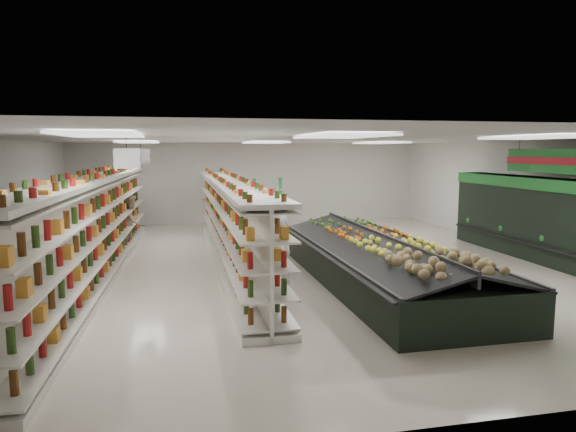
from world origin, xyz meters
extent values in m
plane|color=beige|center=(0.00, 0.00, 0.00)|extent=(16.00, 16.00, 0.00)
cube|color=white|center=(0.00, 0.00, 3.20)|extent=(14.00, 16.00, 0.02)
cube|color=silver|center=(0.00, 8.00, 1.60)|extent=(14.00, 0.02, 3.20)
cube|color=silver|center=(0.00, -8.00, 1.60)|extent=(14.00, 0.02, 3.20)
cube|color=silver|center=(7.00, 0.00, 1.60)|extent=(0.02, 16.00, 3.20)
cube|color=black|center=(6.55, -1.50, 1.10)|extent=(0.80, 8.00, 2.20)
cube|color=#1D6E28|center=(6.53, -1.50, 2.05)|extent=(0.85, 8.00, 0.30)
cube|color=black|center=(6.30, -1.50, 0.55)|extent=(0.55, 7.80, 0.15)
cube|color=silver|center=(6.40, -1.50, 1.35)|extent=(0.45, 7.70, 0.03)
cube|color=silver|center=(6.40, -1.50, 1.65)|extent=(0.45, 7.70, 0.03)
cube|color=white|center=(-3.80, -2.00, 2.75)|extent=(0.50, 0.06, 0.40)
cube|color=#A31220|center=(-3.80, -2.00, 2.75)|extent=(0.52, 0.02, 0.12)
cylinder|color=black|center=(-3.80, -2.00, 3.05)|extent=(0.01, 0.01, 0.50)
cube|color=white|center=(-3.80, 2.00, 2.75)|extent=(0.50, 0.06, 0.40)
cube|color=#A31220|center=(-3.80, 2.00, 2.75)|extent=(0.52, 0.02, 0.12)
cylinder|color=black|center=(-3.80, 2.00, 3.05)|extent=(0.01, 0.01, 0.50)
cube|color=#1D6E28|center=(6.25, -1.50, 2.65)|extent=(0.10, 3.20, 0.60)
cube|color=#A31220|center=(6.19, -1.50, 2.65)|extent=(0.03, 3.20, 0.18)
cylinder|color=black|center=(6.25, -0.30, 3.05)|extent=(0.01, 0.01, 0.50)
cube|color=white|center=(-4.74, -0.52, 0.07)|extent=(1.44, 13.38, 0.13)
cube|color=white|center=(-4.74, -0.52, 1.11)|extent=(0.51, 13.35, 2.23)
cube|color=white|center=(-4.74, -0.52, 2.27)|extent=(1.44, 13.38, 0.09)
cube|color=silver|center=(-5.00, -0.51, 0.20)|extent=(0.93, 13.25, 0.03)
cube|color=silver|center=(-5.00, -0.51, 0.69)|extent=(0.93, 13.25, 0.03)
cube|color=silver|center=(-5.00, -0.51, 1.17)|extent=(0.93, 13.25, 0.03)
cube|color=silver|center=(-5.00, -0.51, 1.66)|extent=(0.93, 13.25, 0.03)
cube|color=silver|center=(-5.00, -0.51, 2.15)|extent=(0.93, 13.25, 0.03)
cube|color=silver|center=(-4.48, -0.53, 0.20)|extent=(0.93, 13.25, 0.03)
cube|color=silver|center=(-4.48, -0.53, 0.69)|extent=(0.93, 13.25, 0.03)
cube|color=silver|center=(-4.48, -0.53, 1.17)|extent=(0.93, 13.25, 0.03)
cube|color=silver|center=(-4.48, -0.53, 1.66)|extent=(0.93, 13.25, 0.03)
cube|color=silver|center=(-4.48, -0.53, 2.15)|extent=(0.93, 13.25, 0.03)
cube|color=white|center=(-1.50, 0.77, 0.06)|extent=(0.94, 12.28, 0.12)
cube|color=white|center=(-1.50, 0.77, 1.02)|extent=(0.08, 12.27, 2.05)
cube|color=white|center=(-1.50, 0.77, 2.09)|extent=(0.94, 12.28, 0.08)
cube|color=silver|center=(-1.74, 0.77, 0.18)|extent=(0.47, 12.17, 0.03)
cube|color=silver|center=(-1.74, 0.77, 0.63)|extent=(0.47, 12.17, 0.03)
cube|color=silver|center=(-1.74, 0.77, 1.08)|extent=(0.47, 12.17, 0.03)
cube|color=silver|center=(-1.74, 0.77, 1.53)|extent=(0.47, 12.17, 0.03)
cube|color=silver|center=(-1.74, 0.77, 1.97)|extent=(0.47, 12.17, 0.03)
cube|color=silver|center=(-1.27, 0.77, 0.18)|extent=(0.47, 12.17, 0.03)
cube|color=silver|center=(-1.27, 0.77, 0.63)|extent=(0.47, 12.17, 0.03)
cube|color=silver|center=(-1.27, 0.77, 1.08)|extent=(0.47, 12.17, 0.03)
cube|color=silver|center=(-1.27, 0.77, 1.53)|extent=(0.47, 12.17, 0.03)
cube|color=silver|center=(-1.27, 0.77, 1.97)|extent=(0.47, 12.17, 0.03)
cube|color=black|center=(1.49, -2.29, 0.38)|extent=(2.65, 7.57, 0.76)
cube|color=#262626|center=(0.24, -2.30, 0.78)|extent=(0.12, 7.55, 0.06)
cube|color=#262626|center=(2.74, -2.28, 0.78)|extent=(0.12, 7.55, 0.06)
cube|color=black|center=(0.81, -2.30, 0.88)|extent=(1.45, 7.46, 0.39)
cube|color=black|center=(2.16, -2.29, 0.88)|extent=(1.45, 7.46, 0.39)
cube|color=#262626|center=(1.49, -2.29, 0.99)|extent=(0.11, 7.45, 0.27)
cube|color=#A31220|center=(0.18, 5.43, 0.11)|extent=(1.49, 1.15, 0.22)
cube|color=red|center=(0.18, 5.43, 0.94)|extent=(1.56, 1.22, 0.11)
imported|color=white|center=(-1.00, -3.18, 0.90)|extent=(0.76, 0.62, 1.80)
imported|color=tan|center=(-4.20, 3.04, 0.81)|extent=(0.65, 0.88, 1.62)
camera|label=1|loc=(-2.82, -12.66, 2.92)|focal=32.00mm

